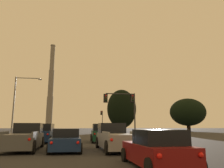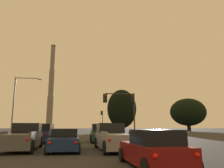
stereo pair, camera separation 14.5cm
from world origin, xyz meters
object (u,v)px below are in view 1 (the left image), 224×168
(pickup_truck_right_lane_second, at_px, (115,138))
(traffic_light_overhead_right, at_px, (125,104))
(street_lamp, at_px, (19,99))
(suv_right_lane_front, at_px, (101,133))
(pickup_truck_left_lane_second, at_px, (24,138))
(traffic_light_far_right, at_px, (102,118))
(suv_left_lane_front, at_px, (43,134))
(smokestack, at_px, (50,95))
(hatchback_right_lane_third, at_px, (156,150))
(sedan_center_lane_second, at_px, (66,140))

(pickup_truck_right_lane_second, distance_m, traffic_light_overhead_right, 15.75)
(street_lamp, bearing_deg, suv_right_lane_front, -40.99)
(pickup_truck_left_lane_second, bearing_deg, pickup_truck_right_lane_second, -11.83)
(traffic_light_far_right, bearing_deg, street_lamp, -114.72)
(suv_left_lane_front, height_order, smokestack, smokestack)
(pickup_truck_left_lane_second, height_order, street_lamp, street_lamp)
(smokestack, bearing_deg, pickup_truck_left_lane_second, -83.29)
(traffic_light_overhead_right, bearing_deg, hatchback_right_lane_third, -98.63)
(pickup_truck_right_lane_second, xyz_separation_m, street_lamp, (-11.18, 17.84, 4.63))
(suv_left_lane_front, bearing_deg, pickup_truck_left_lane_second, -91.05)
(suv_left_lane_front, xyz_separation_m, traffic_light_overhead_right, (9.76, 6.81, 3.83))
(suv_left_lane_front, xyz_separation_m, street_lamp, (-5.20, 9.87, 4.54))
(hatchback_right_lane_third, bearing_deg, pickup_truck_left_lane_second, 128.89)
(pickup_truck_left_lane_second, bearing_deg, hatchback_right_lane_third, -51.38)
(sedan_center_lane_second, xyz_separation_m, suv_left_lane_front, (-2.69, 7.96, 0.23))
(suv_left_lane_front, bearing_deg, traffic_light_overhead_right, 35.22)
(hatchback_right_lane_third, distance_m, sedan_center_lane_second, 7.67)
(sedan_center_lane_second, xyz_separation_m, suv_right_lane_front, (3.14, 8.24, 0.23))
(suv_left_lane_front, height_order, pickup_truck_left_lane_second, suv_left_lane_front)
(sedan_center_lane_second, relative_size, pickup_truck_left_lane_second, 0.85)
(street_lamp, height_order, smokestack, smokestack)
(suv_left_lane_front, bearing_deg, smokestack, 97.50)
(traffic_light_far_right, bearing_deg, smokestack, 109.81)
(suv_left_lane_front, height_order, traffic_light_overhead_right, traffic_light_overhead_right)
(pickup_truck_right_lane_second, distance_m, traffic_light_far_right, 52.05)
(traffic_light_overhead_right, bearing_deg, smokestack, 102.81)
(sedan_center_lane_second, xyz_separation_m, street_lamp, (-7.89, 17.83, 4.77))
(pickup_truck_left_lane_second, bearing_deg, street_lamp, 104.21)
(traffic_light_overhead_right, relative_size, street_lamp, 0.71)
(street_lamp, bearing_deg, traffic_light_far_right, 65.28)
(suv_left_lane_front, xyz_separation_m, traffic_light_far_right, (10.41, 43.79, 3.32))
(hatchback_right_lane_third, xyz_separation_m, suv_right_lane_front, (-0.67, 14.89, 0.23))
(smokestack, bearing_deg, sedan_center_lane_second, -82.01)
(pickup_truck_left_lane_second, xyz_separation_m, traffic_light_overhead_right, (9.92, 13.77, 3.92))
(pickup_truck_right_lane_second, bearing_deg, traffic_light_far_right, 82.92)
(traffic_light_far_right, bearing_deg, traffic_light_overhead_right, -91.01)
(traffic_light_far_right, distance_m, traffic_light_overhead_right, 36.98)
(pickup_truck_right_lane_second, distance_m, pickup_truck_left_lane_second, 6.23)
(pickup_truck_left_lane_second, bearing_deg, suv_right_lane_front, 47.87)
(suv_left_lane_front, relative_size, traffic_light_far_right, 0.76)
(sedan_center_lane_second, relative_size, street_lamp, 0.54)
(traffic_light_overhead_right, height_order, street_lamp, street_lamp)
(pickup_truck_right_lane_second, distance_m, suv_right_lane_front, 8.25)
(sedan_center_lane_second, relative_size, suv_right_lane_front, 0.96)
(suv_right_lane_front, distance_m, smokestack, 115.16)
(sedan_center_lane_second, height_order, pickup_truck_right_lane_second, pickup_truck_right_lane_second)
(street_lamp, bearing_deg, suv_left_lane_front, -62.22)
(suv_right_lane_front, xyz_separation_m, traffic_light_far_right, (4.58, 43.51, 3.32))
(suv_right_lane_front, distance_m, pickup_truck_left_lane_second, 9.40)
(sedan_center_lane_second, bearing_deg, traffic_light_far_right, 80.04)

